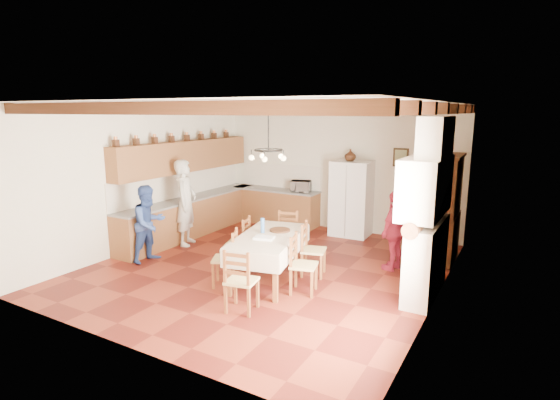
% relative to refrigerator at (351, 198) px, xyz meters
% --- Properties ---
extents(floor, '(6.00, 6.50, 0.02)m').
position_rel_refrigerator_xyz_m(floor, '(-0.55, -2.87, -0.89)').
color(floor, '#511610').
rests_on(floor, ground).
extents(ceiling, '(6.00, 6.50, 0.02)m').
position_rel_refrigerator_xyz_m(ceiling, '(-0.55, -2.87, 2.13)').
color(ceiling, white).
rests_on(ceiling, ground).
extents(wall_back, '(6.00, 0.02, 3.00)m').
position_rel_refrigerator_xyz_m(wall_back, '(-0.55, 0.39, 0.62)').
color(wall_back, '#EDE8C8').
rests_on(wall_back, ground).
extents(wall_front, '(6.00, 0.02, 3.00)m').
position_rel_refrigerator_xyz_m(wall_front, '(-0.55, -6.13, 0.62)').
color(wall_front, '#EDE8C8').
rests_on(wall_front, ground).
extents(wall_left, '(0.02, 6.50, 3.00)m').
position_rel_refrigerator_xyz_m(wall_left, '(-3.56, -2.87, 0.62)').
color(wall_left, '#EDE8C8').
rests_on(wall_left, ground).
extents(wall_right, '(0.02, 6.50, 3.00)m').
position_rel_refrigerator_xyz_m(wall_right, '(2.46, -2.87, 0.62)').
color(wall_right, '#EDE8C8').
rests_on(wall_right, ground).
extents(ceiling_beams, '(6.00, 6.30, 0.16)m').
position_rel_refrigerator_xyz_m(ceiling_beams, '(-0.55, -2.87, 2.03)').
color(ceiling_beams, '#361E0D').
rests_on(ceiling_beams, ground).
extents(lower_cabinets_left, '(0.60, 4.30, 0.86)m').
position_rel_refrigerator_xyz_m(lower_cabinets_left, '(-3.25, -1.82, -0.45)').
color(lower_cabinets_left, brown).
rests_on(lower_cabinets_left, ground).
extents(lower_cabinets_back, '(2.30, 0.60, 0.86)m').
position_rel_refrigerator_xyz_m(lower_cabinets_back, '(-2.10, 0.08, -0.45)').
color(lower_cabinets_back, brown).
rests_on(lower_cabinets_back, ground).
extents(countertop_left, '(0.62, 4.30, 0.04)m').
position_rel_refrigerator_xyz_m(countertop_left, '(-3.25, -1.82, 0.00)').
color(countertop_left, slate).
rests_on(countertop_left, lower_cabinets_left).
extents(countertop_back, '(2.34, 0.62, 0.04)m').
position_rel_refrigerator_xyz_m(countertop_back, '(-2.10, 0.08, 0.00)').
color(countertop_back, slate).
rests_on(countertop_back, lower_cabinets_back).
extents(backsplash_left, '(0.03, 4.30, 0.60)m').
position_rel_refrigerator_xyz_m(backsplash_left, '(-3.54, -1.82, 0.32)').
color(backsplash_left, white).
rests_on(backsplash_left, ground).
extents(backsplash_back, '(2.30, 0.03, 0.60)m').
position_rel_refrigerator_xyz_m(backsplash_back, '(-2.10, 0.36, 0.32)').
color(backsplash_back, white).
rests_on(backsplash_back, ground).
extents(upper_cabinets, '(0.35, 4.20, 0.70)m').
position_rel_refrigerator_xyz_m(upper_cabinets, '(-3.38, -1.82, 0.97)').
color(upper_cabinets, brown).
rests_on(upper_cabinets, ground).
extents(fireplace, '(0.56, 1.60, 2.80)m').
position_rel_refrigerator_xyz_m(fireplace, '(2.17, -2.67, 0.52)').
color(fireplace, beige).
rests_on(fireplace, ground).
extents(wall_picture, '(0.34, 0.03, 0.42)m').
position_rel_refrigerator_xyz_m(wall_picture, '(1.00, 0.36, 0.97)').
color(wall_picture, '#312514').
rests_on(wall_picture, ground).
extents(refrigerator, '(0.90, 0.75, 1.75)m').
position_rel_refrigerator_xyz_m(refrigerator, '(0.00, 0.00, 0.00)').
color(refrigerator, white).
rests_on(refrigerator, floor).
extents(hutch, '(0.50, 1.15, 2.07)m').
position_rel_refrigerator_xyz_m(hutch, '(2.20, -0.78, 0.16)').
color(hutch, '#3C1D12').
rests_on(hutch, floor).
extents(dining_table, '(1.32, 2.01, 0.81)m').
position_rel_refrigerator_xyz_m(dining_table, '(-0.21, -3.37, -0.15)').
color(dining_table, beige).
rests_on(dining_table, floor).
extents(chandelier, '(0.47, 0.47, 0.03)m').
position_rel_refrigerator_xyz_m(chandelier, '(-0.21, -3.37, 1.37)').
color(chandelier, black).
rests_on(chandelier, ground).
extents(chair_left_near, '(0.54, 0.55, 0.96)m').
position_rel_refrigerator_xyz_m(chair_left_near, '(-0.73, -3.92, -0.40)').
color(chair_left_near, brown).
rests_on(chair_left_near, floor).
extents(chair_left_far, '(0.50, 0.52, 0.96)m').
position_rel_refrigerator_xyz_m(chair_left_far, '(-1.05, -3.10, -0.40)').
color(chair_left_far, brown).
rests_on(chair_left_far, floor).
extents(chair_right_near, '(0.49, 0.51, 0.96)m').
position_rel_refrigerator_xyz_m(chair_right_near, '(0.54, -3.55, -0.40)').
color(chair_right_near, brown).
rests_on(chair_right_near, floor).
extents(chair_right_far, '(0.50, 0.51, 0.96)m').
position_rel_refrigerator_xyz_m(chair_right_far, '(0.35, -2.77, -0.40)').
color(chair_right_far, brown).
rests_on(chair_right_far, floor).
extents(chair_end_near, '(0.49, 0.47, 0.96)m').
position_rel_refrigerator_xyz_m(chair_end_near, '(0.05, -4.58, -0.40)').
color(chair_end_near, brown).
rests_on(chair_end_near, floor).
extents(chair_end_far, '(0.51, 0.50, 0.96)m').
position_rel_refrigerator_xyz_m(chair_end_far, '(-0.47, -2.30, -0.40)').
color(chair_end_far, brown).
rests_on(chair_end_far, floor).
extents(person_man, '(0.68, 0.80, 1.87)m').
position_rel_refrigerator_xyz_m(person_man, '(-2.85, -2.48, 0.06)').
color(person_man, beige).
rests_on(person_man, floor).
extents(person_woman_blue, '(0.62, 0.77, 1.50)m').
position_rel_refrigerator_xyz_m(person_woman_blue, '(-2.73, -3.66, -0.13)').
color(person_woman_blue, '#2F4A92').
rests_on(person_woman_blue, floor).
extents(person_woman_red, '(0.55, 0.93, 1.48)m').
position_rel_refrigerator_xyz_m(person_woman_red, '(1.51, -1.77, -0.13)').
color(person_woman_red, '#A82138').
rests_on(person_woman_red, floor).
extents(microwave, '(0.57, 0.46, 0.27)m').
position_rel_refrigerator_xyz_m(microwave, '(-1.36, 0.08, 0.16)').
color(microwave, silver).
rests_on(microwave, countertop_back).
extents(fridge_vase, '(0.27, 0.27, 0.27)m').
position_rel_refrigerator_xyz_m(fridge_vase, '(-0.06, 0.00, 1.01)').
color(fridge_vase, '#3C1D12').
rests_on(fridge_vase, refrigerator).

